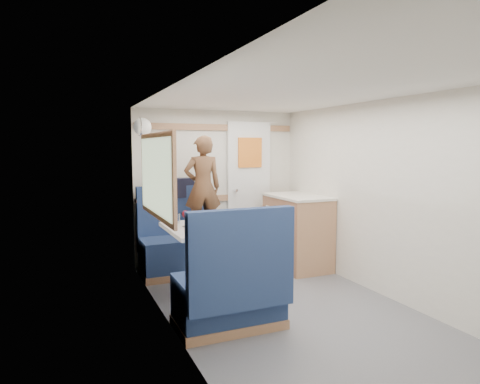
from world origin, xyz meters
name	(u,v)px	position (x,y,z in m)	size (l,w,h in m)	color
floor	(306,323)	(0.00, 0.00, 0.00)	(4.50, 4.50, 0.00)	#515156
ceiling	(310,89)	(0.00, 0.00, 2.00)	(4.50, 4.50, 0.00)	silver
wall_back	(217,187)	(0.00, 2.25, 1.00)	(2.20, 0.02, 2.00)	silver
wall_left	(182,217)	(-1.10, 0.00, 1.00)	(0.02, 4.50, 2.00)	silver
wall_right	(408,203)	(1.10, 0.00, 1.00)	(0.02, 4.50, 2.00)	silver
oak_trim_low	(218,198)	(0.00, 2.23, 0.85)	(2.15, 0.02, 0.08)	#905E41
oak_trim_high	(217,127)	(0.00, 2.23, 1.78)	(2.15, 0.02, 0.08)	#905E41
side_window	(156,176)	(-1.08, 1.00, 1.25)	(0.04, 1.30, 0.72)	#A4B398
rear_door	(249,188)	(0.45, 2.22, 0.97)	(0.62, 0.12, 1.86)	white
dinette_table	(199,242)	(-0.65, 1.00, 0.57)	(0.62, 0.92, 0.72)	white
bench_far	(178,249)	(-0.65, 1.86, 0.30)	(0.90, 0.59, 1.05)	navy
bench_near	(231,295)	(-0.65, 0.14, 0.30)	(0.90, 0.59, 1.05)	navy
ledge	(172,199)	(-0.65, 2.12, 0.88)	(0.90, 0.14, 0.04)	#905E41
dome_light	(142,127)	(-1.04, 1.85, 1.75)	(0.20, 0.20, 0.20)	white
galley_counter	(297,231)	(0.82, 1.55, 0.47)	(0.57, 0.92, 0.92)	#905E41
person	(203,187)	(-0.38, 1.71, 1.05)	(0.44, 0.29, 1.21)	brown
duffel_bag	(173,188)	(-0.63, 2.12, 1.02)	(0.49, 0.23, 0.23)	black
tray	(215,232)	(-0.61, 0.66, 0.73)	(0.24, 0.32, 0.02)	silver
orange_fruit	(222,224)	(-0.48, 0.80, 0.77)	(0.07, 0.07, 0.07)	#DC5409
cheese_block	(216,226)	(-0.54, 0.83, 0.76)	(0.11, 0.07, 0.04)	#E4CF84
wine_glass	(185,215)	(-0.77, 1.07, 0.84)	(0.08, 0.08, 0.17)	white
tumbler_left	(192,230)	(-0.84, 0.63, 0.77)	(0.07, 0.07, 0.11)	white
tumbler_mid	(177,218)	(-0.80, 1.30, 0.77)	(0.07, 0.07, 0.11)	silver
tumbler_right	(194,221)	(-0.68, 1.08, 0.77)	(0.06, 0.06, 0.10)	silver
beer_glass	(206,218)	(-0.50, 1.23, 0.77)	(0.06, 0.06, 0.10)	#8E4D14
pepper_grinder	(203,220)	(-0.56, 1.13, 0.76)	(0.03, 0.03, 0.09)	black
bread_loaf	(205,216)	(-0.46, 1.38, 0.77)	(0.12, 0.22, 0.09)	brown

